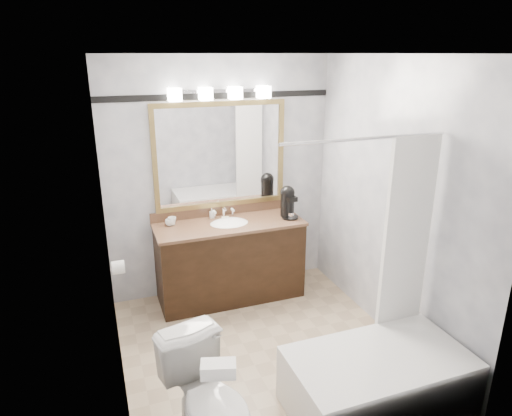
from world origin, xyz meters
The scene contains 14 objects.
room centered at (0.00, 0.00, 1.25)m, with size 2.42×2.62×2.52m.
vanity centered at (0.00, 1.02, 0.44)m, with size 1.53×0.58×0.97m.
mirror centered at (0.00, 1.28, 1.50)m, with size 1.40×0.04×1.10m.
vanity_light_bar centered at (0.00, 1.23, 2.13)m, with size 1.02×0.14×0.12m.
accent_stripe centered at (0.00, 1.29, 2.10)m, with size 2.40×0.01×0.06m, color black.
bathtub centered at (0.55, -0.90, 0.28)m, with size 1.30×0.75×1.96m.
tp_roll centered at (-1.14, 0.66, 0.70)m, with size 0.12×0.12×0.11m, color white.
toilet centered at (-0.71, -0.89, 0.39)m, with size 0.44×0.77×0.78m, color white.
tissue_box centered at (-0.71, -1.12, 0.82)m, with size 0.20×0.11×0.08m, color white.
coffee_maker centered at (0.64, 0.98, 1.02)m, with size 0.18×0.22×0.34m.
cup_left centered at (-0.59, 1.15, 0.88)m, with size 0.09×0.09×0.07m, color white.
cup_right centered at (-0.56, 1.17, 0.89)m, with size 0.08×0.08×0.08m, color white.
soap_bottle_a centered at (-0.13, 1.23, 0.90)m, with size 0.05×0.05×0.10m, color white.
soap_bar centered at (-0.01, 1.13, 0.86)m, with size 0.08×0.05×0.02m, color beige.
Camera 1 is at (-1.25, -3.19, 2.51)m, focal length 32.00 mm.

